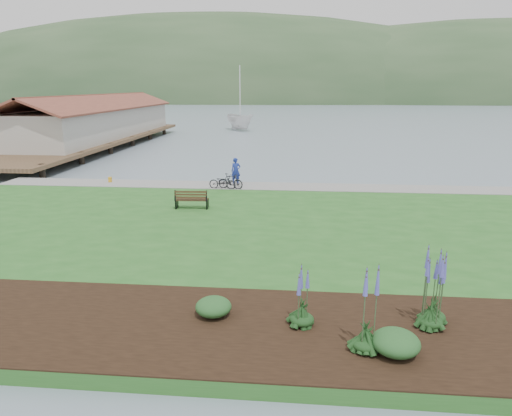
{
  "coord_description": "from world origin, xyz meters",
  "views": [
    {
      "loc": [
        1.31,
        -20.0,
        6.28
      ],
      "look_at": [
        -0.38,
        -1.53,
        1.3
      ],
      "focal_mm": 32.0,
      "sensor_mm": 36.0,
      "label": 1
    }
  ],
  "objects": [
    {
      "name": "person",
      "position": [
        -2.45,
        7.5,
        1.34
      ],
      "size": [
        0.8,
        0.66,
        1.89
      ],
      "primitive_type": "imported",
      "rotation": [
        0.0,
        0.0,
        0.31
      ],
      "color": "navy",
      "rests_on": "lawn"
    },
    {
      "name": "shrub_0",
      "position": [
        -0.79,
        -9.28,
        0.68
      ],
      "size": [
        0.95,
        0.95,
        0.48
      ],
      "primitive_type": "ellipsoid",
      "color": "#1E4C21",
      "rests_on": "garden_bed"
    },
    {
      "name": "echium_0",
      "position": [
        2.95,
        -10.59,
        1.32
      ],
      "size": [
        0.62,
        0.62,
        2.3
      ],
      "color": "#133413",
      "rests_on": "garden_bed"
    },
    {
      "name": "echium_1",
      "position": [
        4.86,
        -9.13,
        1.27
      ],
      "size": [
        0.62,
        0.62,
        2.07
      ],
      "color": "#133413",
      "rests_on": "garden_bed"
    },
    {
      "name": "shoreline_path",
      "position": [
        0.0,
        6.9,
        0.42
      ],
      "size": [
        34.0,
        2.2,
        0.03
      ],
      "primitive_type": "cube",
      "color": "gray",
      "rests_on": "lawn"
    },
    {
      "name": "sailboat",
      "position": [
        -7.06,
        46.44,
        0.0
      ],
      "size": [
        15.3,
        15.36,
        28.92
      ],
      "primitive_type": "imported",
      "rotation": [
        0.0,
        0.0,
        0.58
      ],
      "color": "silver",
      "rests_on": "ground"
    },
    {
      "name": "bicycle_b",
      "position": [
        -2.57,
        6.0,
        0.86
      ],
      "size": [
        0.76,
        1.58,
        0.91
      ],
      "primitive_type": "imported",
      "rotation": [
        0.0,
        0.0,
        1.35
      ],
      "color": "black",
      "rests_on": "lawn"
    },
    {
      "name": "park_bench",
      "position": [
        -3.83,
        1.38,
        0.89
      ],
      "size": [
        1.62,
        0.72,
        0.99
      ],
      "rotation": [
        0.0,
        0.0,
        0.05
      ],
      "color": "#322213",
      "rests_on": "lawn"
    },
    {
      "name": "garden_bed",
      "position": [
        3.0,
        -9.8,
        0.42
      ],
      "size": [
        24.0,
        4.4,
        0.04
      ],
      "primitive_type": "cube",
      "color": "black",
      "rests_on": "lawn"
    },
    {
      "name": "bicycle_a",
      "position": [
        -3.04,
        5.95,
        0.82
      ],
      "size": [
        0.77,
        1.67,
        0.85
      ],
      "primitive_type": "imported",
      "rotation": [
        0.0,
        0.0,
        1.44
      ],
      "color": "black",
      "rests_on": "lawn"
    },
    {
      "name": "lawn",
      "position": [
        0.0,
        -2.0,
        0.2
      ],
      "size": [
        34.0,
        20.0,
        0.4
      ],
      "primitive_type": "cube",
      "color": "#245C20",
      "rests_on": "ground"
    },
    {
      "name": "pier_pavilion",
      "position": [
        -20.0,
        27.52,
        2.64
      ],
      "size": [
        8.0,
        36.0,
        5.4
      ],
      "color": "#4C3826",
      "rests_on": "ground"
    },
    {
      "name": "echium_4",
      "position": [
        1.52,
        -9.58,
        1.11
      ],
      "size": [
        0.62,
        0.62,
        1.82
      ],
      "color": "#133413",
      "rests_on": "garden_bed"
    },
    {
      "name": "shrub_1",
      "position": [
        3.62,
        -10.66,
        0.71
      ],
      "size": [
        1.08,
        1.08,
        0.54
      ],
      "primitive_type": "ellipsoid",
      "color": "#1E4C21",
      "rests_on": "garden_bed"
    },
    {
      "name": "pannier",
      "position": [
        -10.41,
        7.2,
        0.57
      ],
      "size": [
        0.28,
        0.35,
        0.33
      ],
      "primitive_type": "cube",
      "rotation": [
        0.0,
        0.0,
        0.3
      ],
      "color": "gold",
      "rests_on": "lawn"
    },
    {
      "name": "echium_5",
      "position": [
        4.72,
        -9.39,
        1.47
      ],
      "size": [
        0.62,
        0.62,
        2.39
      ],
      "color": "#133413",
      "rests_on": "garden_bed"
    },
    {
      "name": "ground",
      "position": [
        0.0,
        0.0,
        0.0
      ],
      "size": [
        600.0,
        600.0,
        0.0
      ],
      "primitive_type": "plane",
      "color": "slate",
      "rests_on": "ground"
    },
    {
      "name": "far_hillside",
      "position": [
        20.0,
        170.0,
        0.0
      ],
      "size": [
        580.0,
        80.0,
        38.0
      ],
      "primitive_type": null,
      "color": "#2F4C2A",
      "rests_on": "ground"
    }
  ]
}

